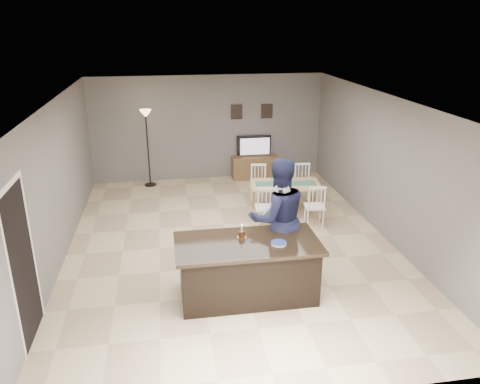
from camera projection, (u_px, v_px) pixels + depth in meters
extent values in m
plane|color=#D1B786|center=(230.00, 243.00, 8.89)|extent=(8.00, 8.00, 0.00)
plane|color=slate|center=(208.00, 128.00, 12.12)|extent=(6.00, 0.00, 6.00)
plane|color=slate|center=(286.00, 298.00, 4.72)|extent=(6.00, 0.00, 6.00)
plane|color=slate|center=(56.00, 185.00, 7.96)|extent=(0.00, 8.00, 8.00)
plane|color=slate|center=(386.00, 168.00, 8.88)|extent=(0.00, 8.00, 8.00)
plane|color=white|center=(229.00, 100.00, 7.95)|extent=(8.00, 8.00, 0.00)
cube|color=black|center=(247.00, 270.00, 7.07)|extent=(2.00, 1.00, 0.85)
cube|color=black|center=(247.00, 244.00, 6.92)|extent=(2.15, 1.10, 0.05)
cube|color=brown|center=(255.00, 167.00, 12.46)|extent=(1.20, 0.40, 0.60)
imported|color=black|center=(254.00, 146.00, 12.33)|extent=(0.91, 0.12, 0.53)
plane|color=#E15219|center=(255.00, 146.00, 12.25)|extent=(0.78, 0.00, 0.78)
cube|color=black|center=(237.00, 112.00, 12.08)|extent=(0.30, 0.02, 0.38)
cube|color=black|center=(267.00, 111.00, 12.20)|extent=(0.30, 0.02, 0.38)
plane|color=black|center=(23.00, 266.00, 5.94)|extent=(0.00, 2.10, 2.10)
plane|color=white|center=(9.00, 185.00, 5.56)|extent=(0.00, 1.02, 1.02)
imported|color=#B5B4B9|center=(280.00, 230.00, 7.55)|extent=(0.64, 0.48, 1.61)
imported|color=#1B1D3C|center=(278.00, 218.00, 7.47)|extent=(1.04, 0.84, 2.01)
cylinder|color=#EAB845|center=(242.00, 237.00, 7.07)|extent=(0.14, 0.14, 0.00)
cylinder|color=#3C2110|center=(242.00, 234.00, 7.05)|extent=(0.10, 0.10, 0.09)
cylinder|color=white|center=(242.00, 228.00, 7.02)|extent=(0.02, 0.02, 0.10)
sphere|color=#FFBF4C|center=(242.00, 225.00, 7.00)|extent=(0.02, 0.02, 0.02)
cylinder|color=white|center=(279.00, 244.00, 6.84)|extent=(0.22, 0.22, 0.01)
cylinder|color=white|center=(279.00, 243.00, 6.84)|extent=(0.22, 0.22, 0.01)
cylinder|color=white|center=(279.00, 243.00, 6.83)|extent=(0.22, 0.22, 0.01)
cylinder|color=#2F4490|center=(279.00, 242.00, 6.83)|extent=(0.23, 0.23, 0.00)
cube|color=#A38858|center=(286.00, 184.00, 10.01)|extent=(1.56, 0.98, 0.04)
cylinder|color=#A38858|center=(256.00, 206.00, 9.78)|extent=(0.06, 0.06, 0.66)
cylinder|color=#A38858|center=(312.00, 193.00, 10.49)|extent=(0.06, 0.06, 0.66)
cube|color=#39684F|center=(286.00, 183.00, 10.01)|extent=(1.32, 0.46, 0.01)
cube|color=white|center=(265.00, 207.00, 9.47)|extent=(0.42, 0.41, 0.04)
cylinder|color=white|center=(258.00, 220.00, 9.40)|extent=(0.03, 0.03, 0.40)
cylinder|color=white|center=(272.00, 214.00, 9.69)|extent=(0.03, 0.03, 0.40)
cube|color=white|center=(266.00, 189.00, 9.15)|extent=(0.35, 0.06, 0.05)
cube|color=white|center=(315.00, 206.00, 9.52)|extent=(0.42, 0.41, 0.04)
cylinder|color=white|center=(308.00, 219.00, 9.45)|extent=(0.03, 0.03, 0.40)
cylinder|color=white|center=(320.00, 213.00, 9.75)|extent=(0.03, 0.03, 0.40)
cube|color=white|center=(318.00, 188.00, 9.21)|extent=(0.35, 0.06, 0.05)
cube|color=white|center=(259.00, 186.00, 10.68)|extent=(0.42, 0.41, 0.04)
cylinder|color=white|center=(265.00, 193.00, 10.90)|extent=(0.03, 0.03, 0.40)
cylinder|color=white|center=(253.00, 197.00, 10.61)|extent=(0.03, 0.03, 0.40)
cube|color=white|center=(259.00, 165.00, 10.68)|extent=(0.35, 0.06, 0.05)
cube|color=white|center=(303.00, 185.00, 10.74)|extent=(0.42, 0.41, 0.04)
cylinder|color=white|center=(308.00, 192.00, 10.96)|extent=(0.03, 0.03, 0.40)
cylinder|color=white|center=(297.00, 197.00, 10.66)|extent=(0.03, 0.03, 0.40)
cube|color=white|center=(303.00, 164.00, 10.73)|extent=(0.35, 0.06, 0.05)
cylinder|color=black|center=(151.00, 185.00, 11.99)|extent=(0.29, 0.29, 0.03)
cylinder|color=black|center=(148.00, 151.00, 11.68)|extent=(0.04, 0.04, 1.79)
cone|color=#F9CD89|center=(146.00, 114.00, 11.36)|extent=(0.29, 0.29, 0.19)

